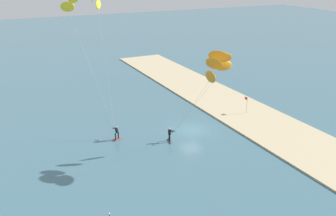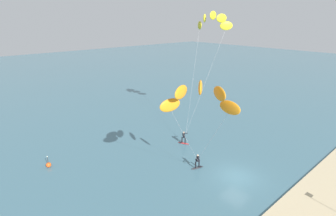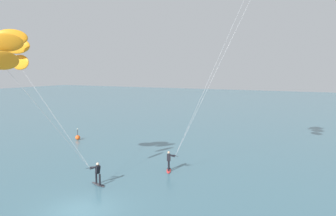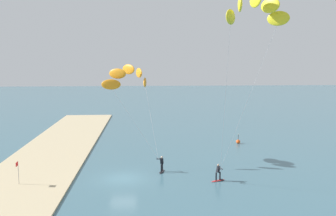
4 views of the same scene
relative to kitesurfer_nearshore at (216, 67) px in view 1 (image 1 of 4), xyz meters
name	(u,v)px [view 1 (image 1 of 4)]	position (x,y,z in m)	size (l,w,h in m)	color
ground_plane	(191,130)	(5.70, -0.51, -9.34)	(240.00, 240.00, 0.00)	#426B7A
sand_strip	(252,117)	(5.70, -9.80, -9.26)	(80.00, 9.08, 0.16)	#C6B289
kitesurfer_nearshore	(216,67)	(0.00, 0.00, 0.00)	(7.37, 6.69, 10.99)	#333338
kitesurfer_mid_water	(84,6)	(12.97, 9.81, 5.29)	(7.90, 5.21, 16.46)	red
beach_flag	(246,102)	(7.38, -9.96, -7.63)	(0.56, 0.05, 2.20)	gray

